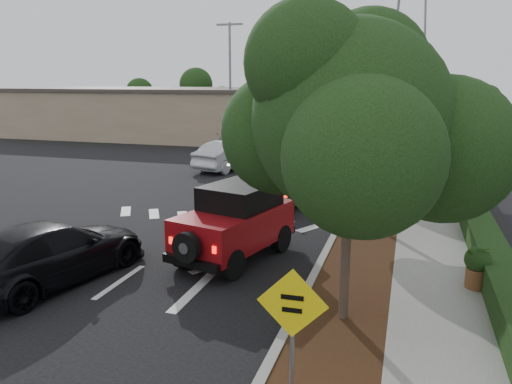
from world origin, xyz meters
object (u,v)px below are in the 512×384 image
at_px(silver_suv_ahead, 282,182).
at_px(speed_hump_sign, 292,321).
at_px(black_suv_oncoming, 50,252).
at_px(red_jeep, 238,221).

xyz_separation_m(silver_suv_ahead, speed_hump_sign, (3.45, -13.02, 0.74)).
relative_size(black_suv_oncoming, speed_hump_sign, 2.36).
bearing_deg(speed_hump_sign, black_suv_oncoming, 153.44).
distance_m(red_jeep, speed_hump_sign, 6.93).
distance_m(black_suv_oncoming, speed_hump_sign, 7.60).
bearing_deg(speed_hump_sign, silver_suv_ahead, 103.30).
distance_m(silver_suv_ahead, speed_hump_sign, 13.49).
bearing_deg(speed_hump_sign, red_jeep, 114.05).
bearing_deg(black_suv_oncoming, red_jeep, -129.82).
bearing_deg(red_jeep, speed_hump_sign, -49.65).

